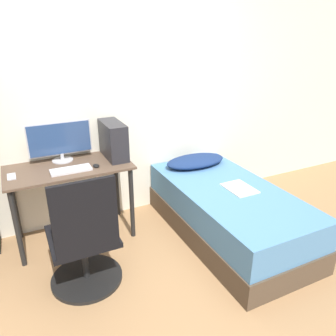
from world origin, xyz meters
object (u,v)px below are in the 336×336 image
(bed, at_px, (228,212))
(monitor, at_px, (60,141))
(office_chair, at_px, (85,247))
(keyboard, at_px, (71,170))
(pc_tower, at_px, (113,140))

(bed, xyz_separation_m, monitor, (-1.40, 0.80, 0.71))
(office_chair, xyz_separation_m, bed, (1.43, 0.11, -0.11))
(bed, bearing_deg, office_chair, -175.44)
(office_chair, bearing_deg, keyboard, 84.84)
(pc_tower, bearing_deg, office_chair, -122.87)
(monitor, relative_size, keyboard, 1.65)
(monitor, height_order, keyboard, monitor)
(monitor, height_order, pc_tower, monitor)
(monitor, bearing_deg, bed, -29.68)
(office_chair, bearing_deg, pc_tower, 57.13)
(office_chair, relative_size, monitor, 1.71)
(office_chair, height_order, keyboard, office_chair)
(monitor, distance_m, keyboard, 0.35)
(pc_tower, bearing_deg, monitor, 165.68)
(bed, height_order, monitor, monitor)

